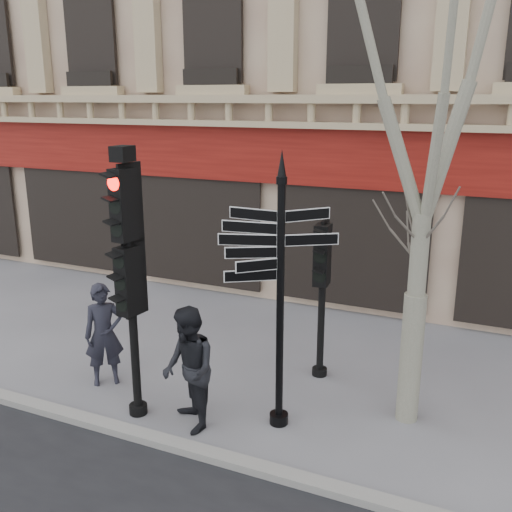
# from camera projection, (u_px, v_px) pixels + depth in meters

# --- Properties ---
(ground) EXTENTS (80.00, 80.00, 0.00)m
(ground) POSITION_uv_depth(u_px,v_px,m) (270.00, 415.00, 9.09)
(ground) COLOR #5E5E63
(ground) RESTS_ON ground
(kerb) EXTENTS (80.00, 0.25, 0.12)m
(kerb) POSITION_uv_depth(u_px,v_px,m) (231.00, 461.00, 7.84)
(kerb) COLOR gray
(kerb) RESTS_ON ground
(fingerpost) EXTENTS (2.30, 2.30, 4.21)m
(fingerpost) POSITION_uv_depth(u_px,v_px,m) (281.00, 247.00, 8.10)
(fingerpost) COLOR black
(fingerpost) RESTS_ON ground
(traffic_signal_main) EXTENTS (0.50, 0.38, 4.23)m
(traffic_signal_main) POSITION_uv_depth(u_px,v_px,m) (129.00, 253.00, 8.42)
(traffic_signal_main) COLOR black
(traffic_signal_main) RESTS_ON ground
(traffic_signal_secondary) EXTENTS (0.50, 0.37, 2.82)m
(traffic_signal_secondary) POSITION_uv_depth(u_px,v_px,m) (323.00, 272.00, 9.87)
(traffic_signal_secondary) COLOR black
(traffic_signal_secondary) RESTS_ON ground
(plane_tree) EXTENTS (3.01, 3.01, 8.00)m
(plane_tree) POSITION_uv_depth(u_px,v_px,m) (436.00, 40.00, 7.49)
(plane_tree) COLOR gray
(plane_tree) RESTS_ON ground
(pedestrian_a) EXTENTS (0.79, 0.77, 1.83)m
(pedestrian_a) POSITION_uv_depth(u_px,v_px,m) (104.00, 334.00, 9.88)
(pedestrian_a) COLOR black
(pedestrian_a) RESTS_ON ground
(pedestrian_b) EXTENTS (1.18, 1.18, 1.93)m
(pedestrian_b) POSITION_uv_depth(u_px,v_px,m) (189.00, 370.00, 8.50)
(pedestrian_b) COLOR black
(pedestrian_b) RESTS_ON ground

